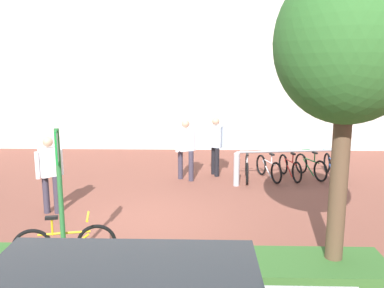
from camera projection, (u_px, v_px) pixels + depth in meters
name	position (u px, v px, depth m)	size (l,w,h in m)	color
ground_plane	(148.00, 223.00, 8.69)	(60.00, 60.00, 0.00)	brown
building_facade	(173.00, 15.00, 15.50)	(28.00, 1.20, 10.00)	silver
planter_strip	(170.00, 264.00, 6.79)	(7.00, 1.10, 0.16)	#336028
tree_sidewalk	(348.00, 45.00, 6.17)	(2.21, 2.21, 4.80)	brown
parking_sign_post	(59.00, 178.00, 6.56)	(0.11, 0.36, 2.30)	#2D7238
bike_at_sign	(65.00, 245.00, 6.88)	(1.65, 0.50, 0.86)	black
bike_rack_cluster	(290.00, 167.00, 11.96)	(3.18, 1.92, 0.83)	#99999E
bollard_steel	(237.00, 170.00, 11.22)	(0.16, 0.16, 0.90)	#ADADB2
person_shirt_blue	(186.00, 146.00, 11.68)	(0.55, 0.40, 1.72)	#383342
person_casual_tan	(50.00, 170.00, 9.09)	(0.49, 0.44, 1.72)	#383342
person_shirt_white	(215.00, 143.00, 12.15)	(0.57, 0.39, 1.72)	black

